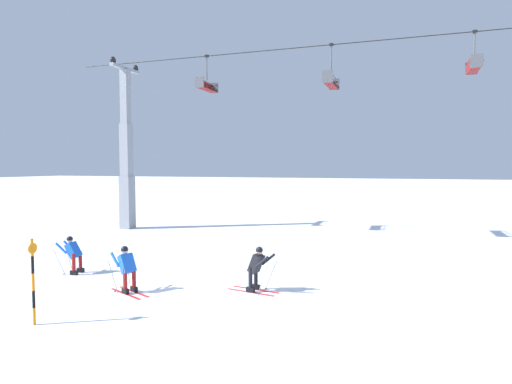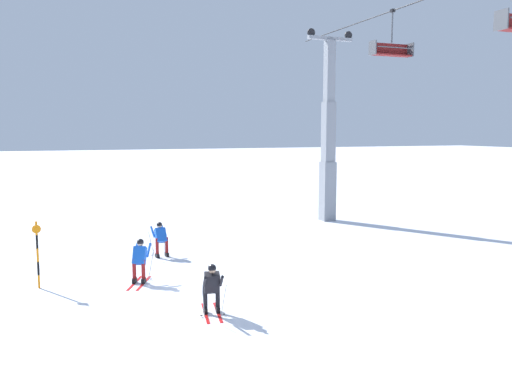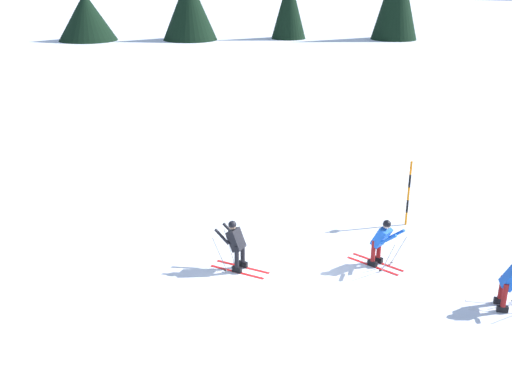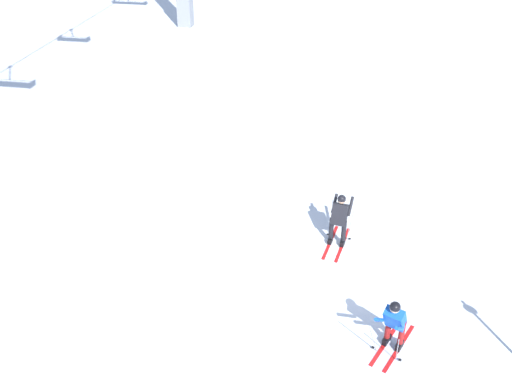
{
  "view_description": "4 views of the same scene",
  "coord_description": "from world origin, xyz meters",
  "views": [
    {
      "loc": [
        5.65,
        -12.85,
        4.08
      ],
      "look_at": [
        0.82,
        1.17,
        3.18
      ],
      "focal_mm": 30.25,
      "sensor_mm": 36.0,
      "label": 1
    },
    {
      "loc": [
        14.86,
        -3.81,
        5.18
      ],
      "look_at": [
        1.8,
        1.27,
        3.52
      ],
      "focal_mm": 36.42,
      "sensor_mm": 36.0,
      "label": 2
    },
    {
      "loc": [
        -3.97,
        14.8,
        8.36
      ],
      "look_at": [
        0.45,
        0.59,
        2.61
      ],
      "focal_mm": 42.44,
      "sensor_mm": 36.0,
      "label": 3
    },
    {
      "loc": [
        -12.4,
        0.1,
        9.76
      ],
      "look_at": [
        0.15,
        2.36,
        2.03
      ],
      "focal_mm": 40.41,
      "sensor_mm": 36.0,
      "label": 4
    }
  ],
  "objects": [
    {
      "name": "ground_plane",
      "position": [
        0.0,
        0.0,
        0.0
      ],
      "size": [
        260.0,
        260.0,
        0.0
      ],
      "primitive_type": "plane",
      "color": "white"
    },
    {
      "name": "tree_line_ridge",
      "position": [
        18.18,
        -50.1,
        3.59
      ],
      "size": [
        37.56,
        16.64,
        9.42
      ],
      "color": "black",
      "rests_on": "ground_plane"
    },
    {
      "name": "skier_distant_uphill",
      "position": [
        -6.14,
        0.13,
        0.81
      ],
      "size": [
        1.71,
        0.77,
        1.55
      ],
      "color": "white",
      "rests_on": "ground_plane"
    },
    {
      "name": "skier_distant_downhill",
      "position": [
        -2.76,
        -1.23,
        0.85
      ],
      "size": [
        1.71,
        1.16,
        1.61
      ],
      "color": "red",
      "rests_on": "ground_plane"
    },
    {
      "name": "trail_marker_pole",
      "position": [
        -3.26,
        -4.46,
        1.2
      ],
      "size": [
        0.07,
        0.28,
        2.24
      ],
      "color": "orange",
      "rests_on": "ground_plane"
    },
    {
      "name": "skier_carving_main",
      "position": [
        1.18,
        0.17,
        0.85
      ],
      "size": [
        1.76,
        0.82,
        1.6
      ],
      "color": "red",
      "rests_on": "ground_plane"
    }
  ]
}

